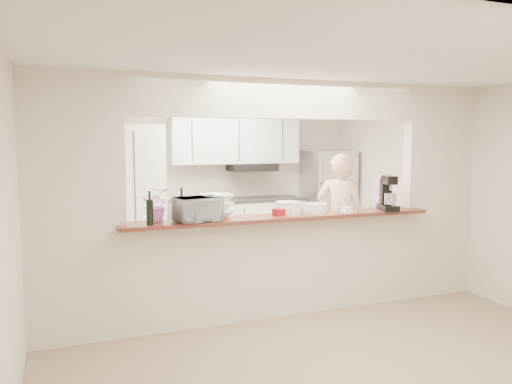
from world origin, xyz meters
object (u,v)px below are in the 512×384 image
toaster_oven (198,209)px  stand_mixer (388,195)px  person (340,219)px  refrigerator (328,200)px

toaster_oven → stand_mixer: bearing=-12.8°
toaster_oven → person: bearing=11.1°
toaster_oven → person: person is taller
toaster_oven → person: 2.34m
toaster_oven → stand_mixer: 2.18m
refrigerator → person: size_ratio=1.00×
refrigerator → person: bearing=-114.7°
toaster_oven → stand_mixer: (2.18, -0.04, 0.06)m
toaster_oven → stand_mixer: size_ratio=1.09×
toaster_oven → stand_mixer: stand_mixer is taller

